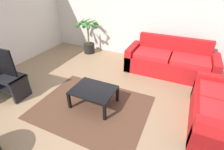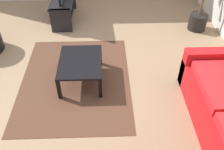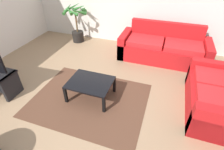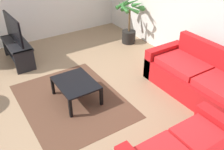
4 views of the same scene
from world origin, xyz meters
name	(u,v)px [view 2 (image 2 of 4)]	position (x,y,z in m)	size (l,w,h in m)	color
ground_plane	(65,80)	(0.00, 0.00, 0.00)	(6.60, 6.60, 0.00)	#937556
tv_stand	(64,6)	(-1.99, -0.20, 0.32)	(1.10, 0.45, 0.49)	black
coffee_table	(80,63)	(0.01, 0.28, 0.33)	(0.83, 0.64, 0.38)	black
area_rug	(76,79)	(0.01, 0.18, 0.00)	(2.20, 1.70, 0.01)	#513323
potted_palm	(203,3)	(-1.48, 2.56, 0.56)	(0.83, 0.80, 1.14)	black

